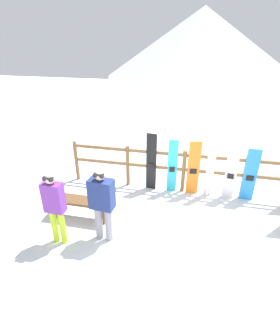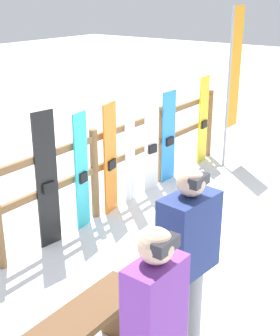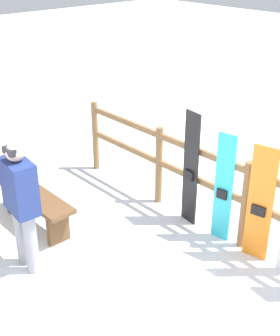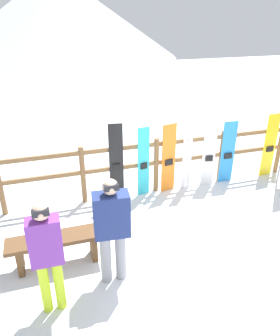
{
  "view_description": "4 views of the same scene",
  "coord_description": "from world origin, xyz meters",
  "px_view_note": "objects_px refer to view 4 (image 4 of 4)",
  "views": [
    {
      "loc": [
        0.19,
        -3.85,
        3.68
      ],
      "look_at": [
        -0.95,
        1.3,
        0.98
      ],
      "focal_mm": 28.0,
      "sensor_mm": 36.0,
      "label": 1
    },
    {
      "loc": [
        -3.98,
        -1.51,
        2.69
      ],
      "look_at": [
        -0.56,
        1.01,
        1.07
      ],
      "focal_mm": 50.0,
      "sensor_mm": 36.0,
      "label": 2
    },
    {
      "loc": [
        2.72,
        -2.01,
        3.42
      ],
      "look_at": [
        -0.97,
        1.32,
        0.98
      ],
      "focal_mm": 50.0,
      "sensor_mm": 36.0,
      "label": 3
    },
    {
      "loc": [
        -2.06,
        -3.43,
        3.38
      ],
      "look_at": [
        -0.63,
        1.18,
        1.04
      ],
      "focal_mm": 35.0,
      "sensor_mm": 36.0,
      "label": 4
    }
  ],
  "objects_px": {
    "snowboard_black_stripe": "(116,163)",
    "snowboard_yellow": "(270,146)",
    "snowboard_white": "(209,155)",
    "ski_pair_white": "(187,152)",
    "snowboard_cyan": "(143,162)",
    "person_navy": "(112,226)",
    "snowboard_orange": "(169,159)",
    "snowboard_blue": "(228,153)",
    "bench": "(57,244)",
    "person_purple": "(47,251)"
  },
  "relations": [
    {
      "from": "bench",
      "to": "person_purple",
      "type": "xyz_separation_m",
      "value": [
        -0.11,
        -0.8,
        0.54
      ]
    },
    {
      "from": "person_navy",
      "to": "ski_pair_white",
      "type": "bearing_deg",
      "value": 46.05
    },
    {
      "from": "snowboard_cyan",
      "to": "snowboard_white",
      "type": "distance_m",
      "value": 1.42
    },
    {
      "from": "bench",
      "to": "snowboard_black_stripe",
      "type": "xyz_separation_m",
      "value": [
        1.27,
        1.57,
        0.41
      ]
    },
    {
      "from": "snowboard_black_stripe",
      "to": "snowboard_orange",
      "type": "bearing_deg",
      "value": -0.01
    },
    {
      "from": "snowboard_black_stripe",
      "to": "snowboard_cyan",
      "type": "xyz_separation_m",
      "value": [
        0.54,
        -0.0,
        -0.06
      ]
    },
    {
      "from": "bench",
      "to": "snowboard_black_stripe",
      "type": "distance_m",
      "value": 2.06
    },
    {
      "from": "ski_pair_white",
      "to": "person_navy",
      "type": "bearing_deg",
      "value": -133.95
    },
    {
      "from": "person_purple",
      "to": "snowboard_orange",
      "type": "relative_size",
      "value": 1.08
    },
    {
      "from": "ski_pair_white",
      "to": "snowboard_cyan",
      "type": "bearing_deg",
      "value": -179.78
    },
    {
      "from": "person_purple",
      "to": "snowboard_yellow",
      "type": "distance_m",
      "value": 5.37
    },
    {
      "from": "snowboard_white",
      "to": "person_purple",
      "type": "bearing_deg",
      "value": -144.6
    },
    {
      "from": "person_purple",
      "to": "snowboard_orange",
      "type": "distance_m",
      "value": 3.41
    },
    {
      "from": "snowboard_cyan",
      "to": "ski_pair_white",
      "type": "xyz_separation_m",
      "value": [
        0.93,
        0.0,
        0.1
      ]
    },
    {
      "from": "snowboard_white",
      "to": "bench",
      "type": "bearing_deg",
      "value": -154.07
    },
    {
      "from": "bench",
      "to": "snowboard_cyan",
      "type": "xyz_separation_m",
      "value": [
        1.81,
        1.57,
        0.35
      ]
    },
    {
      "from": "bench",
      "to": "person_navy",
      "type": "xyz_separation_m",
      "value": [
        0.71,
        -0.53,
        0.53
      ]
    },
    {
      "from": "person_purple",
      "to": "ski_pair_white",
      "type": "bearing_deg",
      "value": 39.84
    },
    {
      "from": "bench",
      "to": "person_purple",
      "type": "distance_m",
      "value": 0.98
    },
    {
      "from": "snowboard_orange",
      "to": "ski_pair_white",
      "type": "xyz_separation_m",
      "value": [
        0.4,
        0.0,
        0.1
      ]
    },
    {
      "from": "snowboard_black_stripe",
      "to": "snowboard_white",
      "type": "distance_m",
      "value": 1.96
    },
    {
      "from": "person_navy",
      "to": "ski_pair_white",
      "type": "height_order",
      "value": "ski_pair_white"
    },
    {
      "from": "ski_pair_white",
      "to": "snowboard_yellow",
      "type": "relative_size",
      "value": 1.13
    },
    {
      "from": "person_purple",
      "to": "snowboard_cyan",
      "type": "bearing_deg",
      "value": 51.02
    },
    {
      "from": "bench",
      "to": "snowboard_white",
      "type": "relative_size",
      "value": 1.02
    },
    {
      "from": "person_purple",
      "to": "ski_pair_white",
      "type": "height_order",
      "value": "ski_pair_white"
    },
    {
      "from": "snowboard_black_stripe",
      "to": "snowboard_yellow",
      "type": "relative_size",
      "value": 1.08
    },
    {
      "from": "snowboard_white",
      "to": "snowboard_blue",
      "type": "bearing_deg",
      "value": -0.0
    },
    {
      "from": "snowboard_black_stripe",
      "to": "snowboard_orange",
      "type": "xyz_separation_m",
      "value": [
        1.07,
        -0.0,
        -0.06
      ]
    },
    {
      "from": "person_navy",
      "to": "ski_pair_white",
      "type": "relative_size",
      "value": 0.97
    },
    {
      "from": "ski_pair_white",
      "to": "snowboard_blue",
      "type": "distance_m",
      "value": 0.94
    },
    {
      "from": "bench",
      "to": "snowboard_orange",
      "type": "height_order",
      "value": "snowboard_orange"
    },
    {
      "from": "bench",
      "to": "snowboard_orange",
      "type": "xyz_separation_m",
      "value": [
        2.33,
        1.57,
        0.35
      ]
    },
    {
      "from": "snowboard_cyan",
      "to": "ski_pair_white",
      "type": "bearing_deg",
      "value": 0.22
    },
    {
      "from": "person_purple",
      "to": "snowboard_black_stripe",
      "type": "height_order",
      "value": "snowboard_black_stripe"
    },
    {
      "from": "snowboard_blue",
      "to": "snowboard_white",
      "type": "bearing_deg",
      "value": 180.0
    },
    {
      "from": "bench",
      "to": "snowboard_yellow",
      "type": "relative_size",
      "value": 0.97
    },
    {
      "from": "snowboard_black_stripe",
      "to": "snowboard_yellow",
      "type": "height_order",
      "value": "snowboard_black_stripe"
    },
    {
      "from": "snowboard_blue",
      "to": "snowboard_yellow",
      "type": "distance_m",
      "value": 1.03
    },
    {
      "from": "person_purple",
      "to": "snowboard_orange",
      "type": "bearing_deg",
      "value": 44.13
    },
    {
      "from": "snowboard_yellow",
      "to": "snowboard_blue",
      "type": "bearing_deg",
      "value": -180.0
    },
    {
      "from": "snowboard_yellow",
      "to": "person_navy",
      "type": "bearing_deg",
      "value": -152.28
    },
    {
      "from": "ski_pair_white",
      "to": "snowboard_blue",
      "type": "bearing_deg",
      "value": -0.22
    },
    {
      "from": "bench",
      "to": "snowboard_blue",
      "type": "xyz_separation_m",
      "value": [
        3.67,
        1.57,
        0.32
      ]
    },
    {
      "from": "snowboard_yellow",
      "to": "snowboard_cyan",
      "type": "bearing_deg",
      "value": -180.0
    },
    {
      "from": "snowboard_cyan",
      "to": "snowboard_orange",
      "type": "xyz_separation_m",
      "value": [
        0.53,
        0.0,
        0.01
      ]
    },
    {
      "from": "snowboard_blue",
      "to": "person_purple",
      "type": "bearing_deg",
      "value": -147.9
    },
    {
      "from": "bench",
      "to": "ski_pair_white",
      "type": "bearing_deg",
      "value": 29.89
    },
    {
      "from": "snowboard_cyan",
      "to": "snowboard_blue",
      "type": "bearing_deg",
      "value": -0.0
    },
    {
      "from": "snowboard_black_stripe",
      "to": "snowboard_orange",
      "type": "relative_size",
      "value": 1.08
    }
  ]
}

